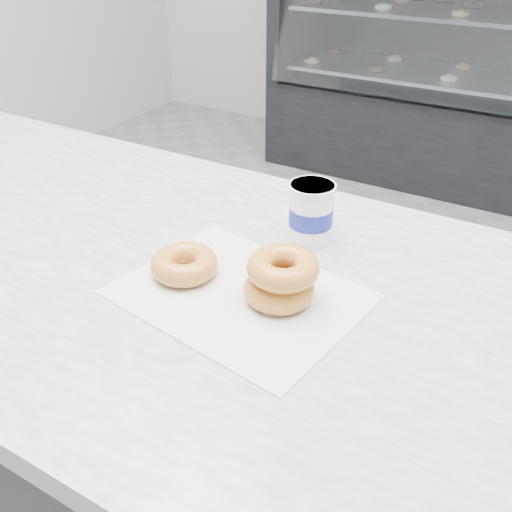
{
  "coord_description": "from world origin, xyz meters",
  "views": [
    {
      "loc": [
        0.47,
        -1.19,
        1.39
      ],
      "look_at": [
        0.11,
        -0.59,
        0.95
      ],
      "focal_mm": 40.0,
      "sensor_mm": 36.0,
      "label": 1
    }
  ],
  "objects": [
    {
      "name": "ground",
      "position": [
        0.0,
        0.0,
        0.0
      ],
      "size": [
        5.0,
        5.0,
        0.0
      ],
      "primitive_type": "plane",
      "color": "gray",
      "rests_on": "ground"
    },
    {
      "name": "coffee_cup",
      "position": [
        0.12,
        -0.42,
        0.95
      ],
      "size": [
        0.08,
        0.08,
        0.1
      ],
      "rotation": [
        0.0,
        0.0,
        0.15
      ],
      "color": "white",
      "rests_on": "counter"
    },
    {
      "name": "wax_paper",
      "position": [
        0.1,
        -0.62,
        0.9
      ],
      "size": [
        0.37,
        0.31,
        0.0
      ],
      "primitive_type": "cube",
      "rotation": [
        0.0,
        0.0,
        -0.14
      ],
      "color": "silver",
      "rests_on": "counter"
    },
    {
      "name": "counter",
      "position": [
        0.0,
        -0.6,
        0.45
      ],
      "size": [
        3.06,
        0.76,
        0.9
      ],
      "color": "#333335",
      "rests_on": "ground"
    },
    {
      "name": "donut_single",
      "position": [
        0.0,
        -0.62,
        0.92
      ],
      "size": [
        0.14,
        0.14,
        0.04
      ],
      "primitive_type": "torus",
      "rotation": [
        0.0,
        0.0,
        -0.39
      ],
      "color": "gold",
      "rests_on": "wax_paper"
    },
    {
      "name": "donut_stack",
      "position": [
        0.16,
        -0.6,
        0.94
      ],
      "size": [
        0.13,
        0.13,
        0.07
      ],
      "color": "gold",
      "rests_on": "wax_paper"
    },
    {
      "name": "display_case",
      "position": [
        0.0,
        2.12,
        0.49
      ],
      "size": [
        2.4,
        0.74,
        1.25
      ],
      "color": "black",
      "rests_on": "ground"
    }
  ]
}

